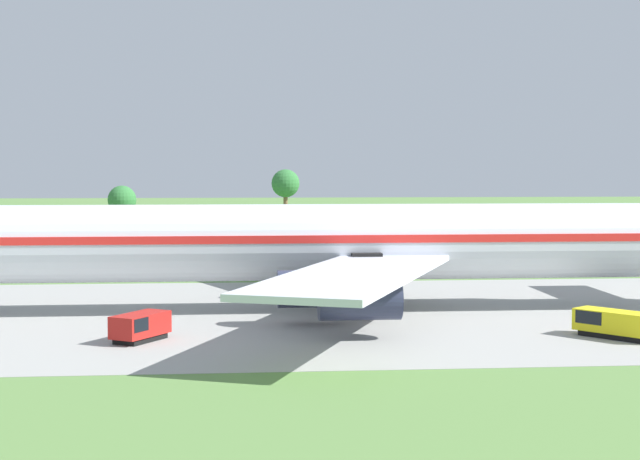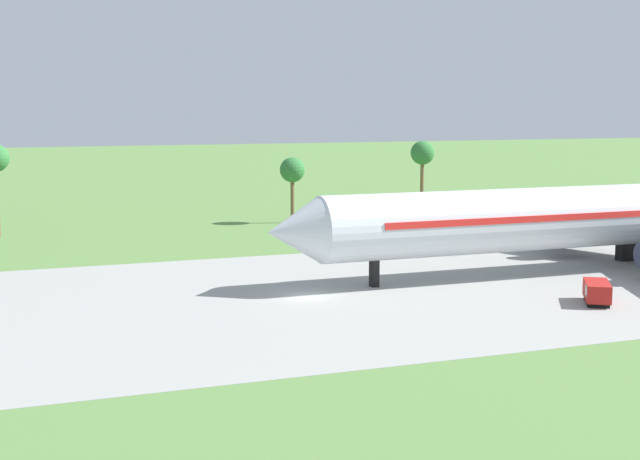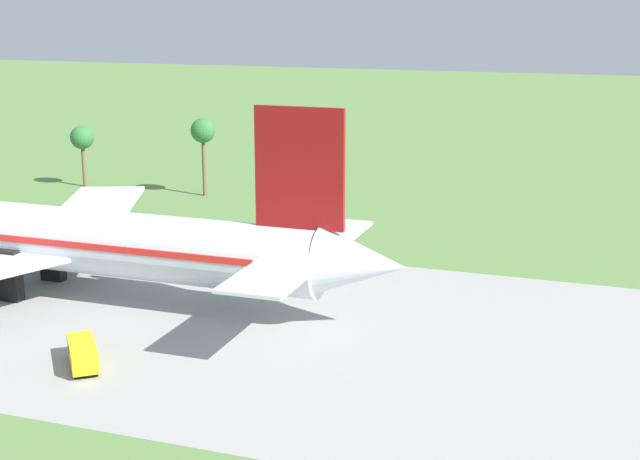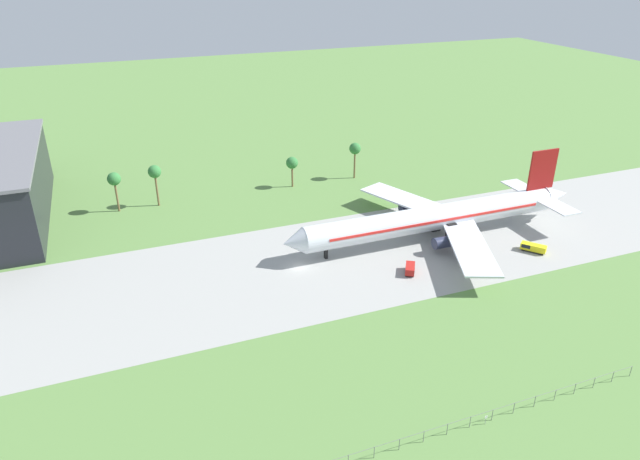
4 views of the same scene
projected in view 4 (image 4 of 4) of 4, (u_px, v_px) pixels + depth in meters
ground_plane at (299, 268)px, 129.46m from camera, size 600.00×600.00×0.00m
taxiway_strip at (299, 268)px, 129.46m from camera, size 320.00×44.00×0.02m
jet_airliner at (439, 217)px, 140.79m from camera, size 80.23×57.17×19.34m
baggage_tug at (410, 269)px, 126.70m from camera, size 4.02×4.80×1.90m
catering_van at (532, 247)px, 136.07m from camera, size 5.18×5.78×1.90m
perimeter_fence at (424, 435)px, 82.75m from camera, size 80.10×0.10×2.10m
no_stopping_sign at (486, 419)px, 86.11m from camera, size 0.44×0.08×1.68m
palm_tree_row at (234, 166)px, 164.60m from camera, size 74.94×3.60×11.95m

